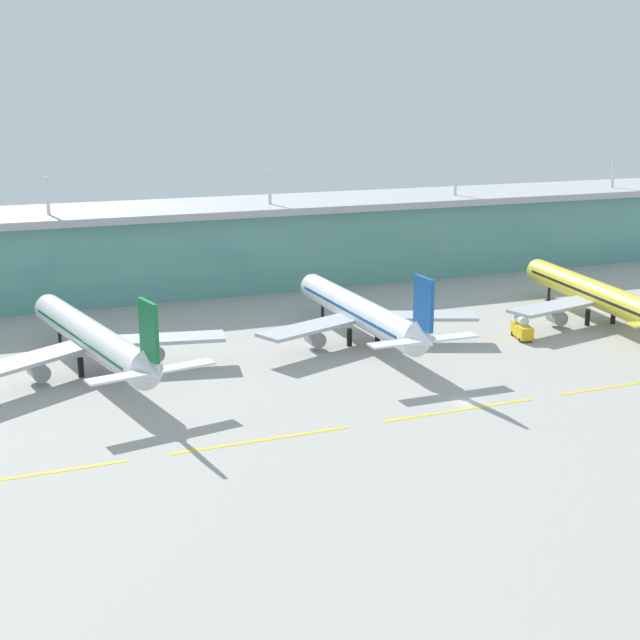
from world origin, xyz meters
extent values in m
plane|color=#A8A59E|center=(0.00, 0.00, 0.00)|extent=(600.00, 600.00, 0.00)
cube|color=#5B9E93|center=(0.00, 105.17, 10.16)|extent=(280.00, 28.00, 20.32)
cube|color=#B2B2B7|center=(0.00, 105.17, 21.22)|extent=(288.00, 34.00, 1.80)
cylinder|color=silver|center=(-56.00, 99.57, 26.62)|extent=(0.90, 0.90, 9.00)
cylinder|color=silver|center=(0.00, 99.57, 26.62)|extent=(0.90, 0.90, 9.00)
cylinder|color=silver|center=(56.00, 99.57, 26.62)|extent=(0.90, 0.90, 9.00)
cylinder|color=silver|center=(112.00, 99.57, 26.62)|extent=(0.90, 0.90, 9.00)
cylinder|color=silver|center=(-55.30, 42.15, 6.50)|extent=(15.66, 53.80, 5.80)
cone|color=silver|center=(-60.65, 70.48, 6.50)|extent=(6.16, 4.95, 5.51)
cone|color=silver|center=(-49.76, 12.84, 7.70)|extent=(6.07, 7.43, 5.72)
cube|color=#146B38|center=(-49.94, 13.83, 14.15)|extent=(1.88, 6.42, 9.50)
cube|color=silver|center=(-55.25, 12.31, 7.50)|extent=(10.42, 5.00, 0.36)
cube|color=silver|center=(-44.45, 14.36, 7.50)|extent=(10.42, 5.00, 0.36)
cube|color=#B7BABF|center=(-66.27, 35.58, 5.20)|extent=(23.87, 18.69, 0.70)
cylinder|color=gray|center=(-65.35, 37.22, 2.40)|extent=(3.98, 5.02, 3.20)
cube|color=#B7BABF|center=(-42.68, 40.03, 5.20)|extent=(24.87, 11.37, 0.70)
cylinder|color=gray|center=(-44.13, 41.23, 2.40)|extent=(3.98, 5.02, 3.20)
cylinder|color=black|center=(-59.03, 61.92, 1.80)|extent=(0.70, 0.70, 3.60)
cylinder|color=black|center=(-57.88, 38.61, 1.80)|extent=(1.10, 1.10, 3.60)
cylinder|color=black|center=(-51.59, 39.80, 1.80)|extent=(1.10, 1.10, 3.60)
cube|color=#146B38|center=(-55.30, 42.15, 6.90)|extent=(14.70, 48.54, 0.60)
cylinder|color=white|center=(-0.95, 41.72, 6.50)|extent=(6.07, 52.01, 5.80)
cone|color=white|center=(-0.80, 69.71, 6.50)|extent=(5.53, 4.03, 5.51)
cone|color=white|center=(-1.10, 12.73, 7.70)|extent=(4.96, 6.65, 5.72)
cube|color=#19519E|center=(-1.10, 13.73, 14.15)|extent=(0.73, 6.40, 9.50)
cube|color=white|center=(-6.60, 13.26, 7.50)|extent=(10.02, 3.25, 0.36)
cube|color=white|center=(4.40, 13.20, 7.50)|extent=(10.02, 3.25, 0.36)
cube|color=#B7BABF|center=(-12.97, 37.36, 5.20)|extent=(24.81, 15.19, 0.70)
cylinder|color=gray|center=(-11.76, 38.80, 2.40)|extent=(3.22, 4.52, 3.20)
cube|color=#B7BABF|center=(11.03, 37.23, 5.20)|extent=(24.79, 15.40, 0.70)
cylinder|color=gray|center=(9.83, 38.68, 2.40)|extent=(3.22, 4.52, 3.20)
cylinder|color=black|center=(-0.85, 61.21, 1.80)|extent=(0.70, 0.70, 3.60)
cylinder|color=black|center=(-4.16, 38.74, 1.80)|extent=(1.10, 1.10, 3.60)
cylinder|color=black|center=(2.23, 38.70, 1.80)|extent=(1.10, 1.10, 3.60)
cube|color=#19519E|center=(-0.95, 41.72, 6.90)|extent=(6.09, 46.81, 0.60)
cylinder|color=yellow|center=(55.36, 36.12, 6.50)|extent=(14.22, 56.22, 5.80)
cone|color=yellow|center=(59.90, 65.77, 6.50)|extent=(6.05, 4.79, 5.51)
cube|color=#B7BABF|center=(42.83, 33.57, 5.20)|extent=(24.92, 12.13, 0.70)
cylinder|color=gray|center=(44.23, 34.81, 2.40)|extent=(3.84, 4.93, 3.20)
cylinder|color=black|center=(58.54, 56.87, 1.80)|extent=(0.70, 0.70, 3.60)
cylinder|color=black|center=(51.74, 33.64, 1.80)|extent=(1.10, 1.10, 3.60)
cylinder|color=black|center=(58.07, 32.67, 1.80)|extent=(1.10, 1.10, 3.60)
cube|color=black|center=(55.36, 36.12, 6.90)|extent=(13.41, 50.69, 0.60)
cube|color=yellow|center=(-71.00, -2.89, 0.02)|extent=(28.00, 0.70, 0.04)
cube|color=yellow|center=(-37.00, -2.89, 0.02)|extent=(28.00, 0.70, 0.04)
cube|color=yellow|center=(-3.00, -2.89, 0.02)|extent=(28.00, 0.70, 0.04)
cube|color=yellow|center=(31.00, -2.89, 0.02)|extent=(28.00, 0.70, 0.04)
cube|color=gold|center=(31.73, 29.89, 1.75)|extent=(4.42, 7.63, 2.60)
cylinder|color=silver|center=(31.94, 30.66, 3.95)|extent=(2.99, 4.39, 2.00)
cylinder|color=black|center=(32.18, 27.15, 0.45)|extent=(0.58, 0.96, 0.90)
cylinder|color=black|center=(29.93, 27.77, 0.45)|extent=(0.58, 0.96, 0.90)
cylinder|color=black|center=(33.52, 32.01, 0.45)|extent=(0.58, 0.96, 0.90)
cylinder|color=black|center=(31.27, 32.63, 0.45)|extent=(0.58, 0.96, 0.90)
camera|label=1|loc=(-75.49, -119.45, 49.92)|focal=49.37mm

